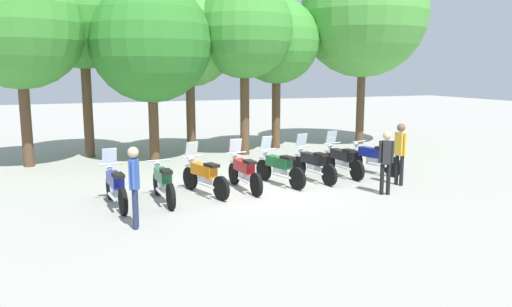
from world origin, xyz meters
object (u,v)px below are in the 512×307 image
object	(u,v)px
tree_0	(18,24)
tree_3	(189,39)
tree_6	(364,13)
motorcycle_1	(163,182)
motorcycle_6	(342,160)
motorcycle_2	(204,176)
motorcycle_7	(372,158)
person_1	(400,149)
tree_5	(277,42)
motorcycle_4	(279,167)
tree_2	(151,42)
motorcycle_0	(115,186)
tree_1	(82,12)
person_0	(134,181)
motorcycle_5	(313,164)
tree_4	(244,30)
person_2	(386,158)
motorcycle_3	(244,172)

from	to	relation	value
tree_0	tree_3	bearing A→B (deg)	7.44
tree_0	tree_6	distance (m)	13.73
motorcycle_1	motorcycle_6	size ratio (longest dim) A/B	1.00
motorcycle_2	tree_3	size ratio (longest dim) A/B	0.33
motorcycle_7	person_1	world-z (taller)	person_1
person_1	tree_5	size ratio (longest dim) A/B	0.29
motorcycle_4	tree_2	size ratio (longest dim) A/B	0.33
motorcycle_0	tree_2	size ratio (longest dim) A/B	0.34
tree_1	tree_5	xyz separation A→B (m)	(7.57, -0.55, -0.94)
motorcycle_7	person_0	bearing A→B (deg)	94.20
motorcycle_0	tree_1	distance (m)	9.07
tree_5	motorcycle_7	bearing A→B (deg)	-81.89
motorcycle_0	tree_2	world-z (taller)	tree_2
tree_1	tree_3	xyz separation A→B (m)	(3.88, -0.47, -0.93)
motorcycle_6	tree_6	world-z (taller)	tree_6
motorcycle_1	tree_6	distance (m)	13.36
motorcycle_0	tree_5	xyz separation A→B (m)	(7.34, 7.07, 3.96)
motorcycle_2	tree_6	size ratio (longest dim) A/B	0.25
motorcycle_0	person_0	size ratio (longest dim) A/B	1.25
motorcycle_7	motorcycle_1	bearing A→B (deg)	82.30
motorcycle_5	motorcycle_2	bearing A→B (deg)	89.39
tree_2	tree_3	world-z (taller)	tree_2
tree_5	tree_0	bearing A→B (deg)	-175.88
motorcycle_4	person_0	bearing A→B (deg)	105.32
tree_4	tree_5	distance (m)	2.12
motorcycle_1	tree_0	world-z (taller)	tree_0
person_1	tree_3	xyz separation A→B (m)	(-4.24, 7.77, 3.42)
motorcycle_4	motorcycle_0	bearing A→B (deg)	83.53
person_1	tree_1	bearing A→B (deg)	-61.52
motorcycle_4	tree_1	xyz separation A→B (m)	(-4.90, 6.92, 4.90)
motorcycle_7	tree_6	size ratio (longest dim) A/B	0.25
person_1	tree_1	xyz separation A→B (m)	(-8.12, 8.24, 4.35)
motorcycle_5	tree_4	xyz separation A→B (m)	(-0.31, 5.17, 4.29)
motorcycle_4	motorcycle_6	world-z (taller)	same
tree_2	tree_5	size ratio (longest dim) A/B	1.04
motorcycle_5	tree_1	bearing A→B (deg)	33.67
tree_3	motorcycle_0	bearing A→B (deg)	-117.10
motorcycle_1	tree_6	size ratio (longest dim) A/B	0.26
tree_6	tree_0	bearing A→B (deg)	-177.98
tree_4	tree_5	xyz separation A→B (m)	(1.80, 1.07, -0.34)
tree_4	motorcycle_1	bearing A→B (deg)	-126.17
motorcycle_4	tree_1	size ratio (longest dim) A/B	0.28
motorcycle_7	person_2	size ratio (longest dim) A/B	1.24
person_1	tree_6	bearing A→B (deg)	-131.06
tree_3	motorcycle_3	bearing A→B (deg)	-91.28
tree_1	tree_3	world-z (taller)	tree_1
motorcycle_1	tree_5	distance (m)	10.17
person_2	tree_6	world-z (taller)	tree_6
motorcycle_0	motorcycle_7	distance (m)	8.27
tree_2	motorcycle_3	bearing A→B (deg)	-74.66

